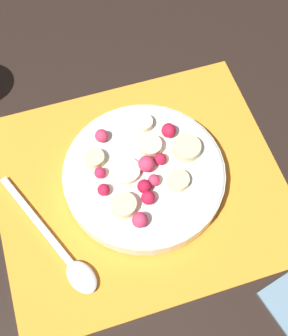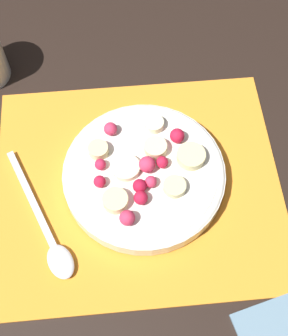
% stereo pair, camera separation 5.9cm
% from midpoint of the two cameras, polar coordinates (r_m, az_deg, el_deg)
% --- Properties ---
extents(ground_plane, '(3.00, 3.00, 0.00)m').
position_cam_midpoint_polar(ground_plane, '(0.62, -3.24, -2.46)').
color(ground_plane, black).
extents(placemat, '(0.38, 0.33, 0.01)m').
position_cam_midpoint_polar(placemat, '(0.62, -3.25, -2.34)').
color(placemat, orange).
rests_on(placemat, ground_plane).
extents(fruit_bowl, '(0.21, 0.21, 0.05)m').
position_cam_midpoint_polar(fruit_bowl, '(0.61, -2.78, -0.94)').
color(fruit_bowl, silver).
rests_on(fruit_bowl, placemat).
extents(spoon, '(0.10, 0.19, 0.01)m').
position_cam_midpoint_polar(spoon, '(0.59, -12.42, -10.89)').
color(spoon, silver).
rests_on(spoon, placemat).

